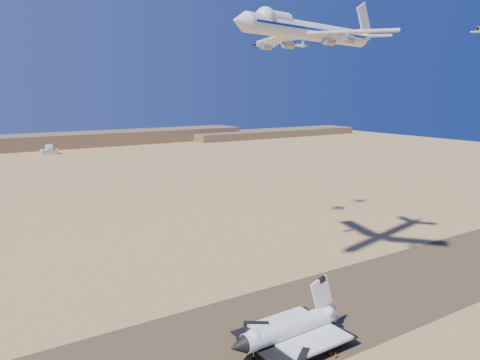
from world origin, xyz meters
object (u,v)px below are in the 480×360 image
chase_jet_c (264,45)px  chase_jet_d (297,45)px  carrier_747 (307,31)px  crew_c (331,354)px  crew_a (330,353)px  crew_b (336,355)px  shuttle (289,330)px

chase_jet_c → chase_jet_d: (25.17, 5.90, 1.85)m
carrier_747 → chase_jet_d: 75.62m
crew_c → chase_jet_d: 159.99m
chase_jet_d → chase_jet_c: bearing=177.0°
crew_a → crew_b: 1.64m
crew_a → crew_c: (-0.23, -0.41, 0.01)m
crew_a → carrier_747: bearing=-21.8°
crew_a → crew_b: size_ratio=1.01×
crew_c → chase_jet_d: size_ratio=0.13×
shuttle → crew_b: (7.19, -11.90, -4.14)m
crew_b → chase_jet_c: bearing=-74.5°
shuttle → crew_a: size_ratio=21.81×
crew_c → crew_b: bearing=170.8°
carrier_747 → crew_a: (-27.51, -45.04, -92.81)m
chase_jet_c → shuttle: bearing=-129.0°
shuttle → crew_b: 14.51m
shuttle → chase_jet_d: 153.83m
crew_a → crew_c: size_ratio=0.99×
crew_c → chase_jet_d: (73.53, 105.59, 95.08)m
shuttle → crew_b: bearing=-60.0°
chase_jet_c → chase_jet_d: bearing=5.8°
crew_c → crew_a: bearing=-71.9°
shuttle → chase_jet_d: chase_jet_d is taller
shuttle → crew_a: bearing=-58.3°
carrier_747 → crew_a: size_ratio=45.92×
carrier_747 → chase_jet_c: (20.62, 54.24, 0.43)m
shuttle → crew_c: (6.44, -10.75, -4.12)m
crew_a → crew_c: bearing=160.3°
shuttle → chase_jet_c: size_ratio=2.56×
shuttle → chase_jet_c: bearing=57.2°
shuttle → crew_c: size_ratio=21.52×
crew_b → crew_c: size_ratio=0.98×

